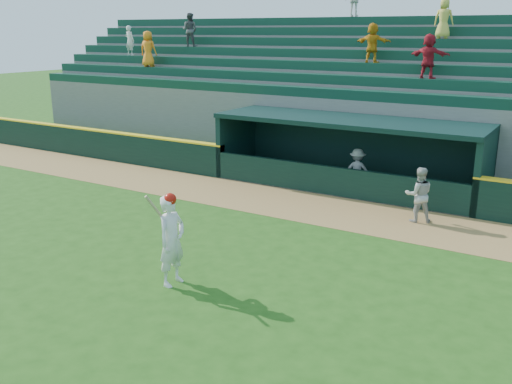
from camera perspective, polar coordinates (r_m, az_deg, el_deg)
ground at (r=14.10m, az=-3.42°, el=-6.61°), size 120.00×120.00×0.00m
warning_track at (r=18.09m, az=5.46°, el=-1.51°), size 40.00×3.00×0.01m
field_wall_left at (r=26.63m, az=-17.25°, el=4.80°), size 15.50×0.30×1.20m
wall_stripe_left at (r=26.52m, az=-17.36°, el=6.13°), size 15.50×0.32×0.06m
dugout_player_front at (r=17.10m, az=15.98°, el=-0.27°), size 0.98×0.91×1.63m
dugout_player_inside at (r=19.94m, az=10.08°, el=2.16°), size 1.08×0.81×1.49m
dugout at (r=20.51m, az=9.40°, el=4.33°), size 9.40×2.80×2.46m
stands at (r=24.59m, az=13.63°, el=8.45°), size 34.50×6.25×7.57m
batter_at_plate at (r=12.48m, az=-8.43°, el=-4.72°), size 0.58×0.82×2.09m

